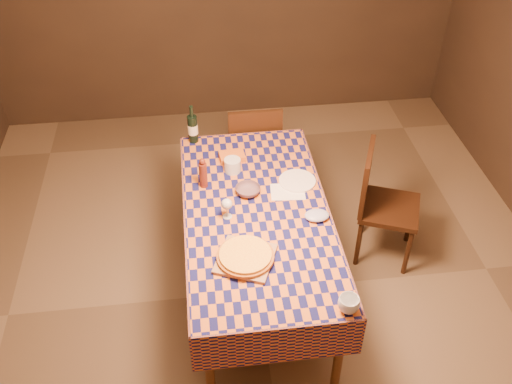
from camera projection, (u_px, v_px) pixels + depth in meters
room at (257, 138)px, 3.30m from camera, size 5.00×5.10×2.70m
dining_table at (257, 221)px, 3.72m from camera, size 0.94×1.84×0.77m
cutting_board at (245, 259)px, 3.34m from camera, size 0.41×0.41×0.02m
pizza at (245, 256)px, 3.32m from camera, size 0.45×0.45×0.03m
pepper_mill at (203, 174)px, 3.81m from camera, size 0.07×0.07×0.23m
bowl at (248, 190)px, 3.80m from camera, size 0.21×0.21×0.05m
wine_glass at (227, 205)px, 3.57m from camera, size 0.07×0.07×0.14m
wine_bottle at (193, 128)px, 4.22m from camera, size 0.10×0.10×0.30m
deli_tub at (232, 165)px, 3.97m from camera, size 0.14×0.14×0.10m
takeout_container at (232, 157)px, 4.10m from camera, size 0.19×0.14×0.04m
white_plate at (297, 181)px, 3.90m from camera, size 0.33×0.33×0.01m
tumbler at (349, 304)px, 3.03m from camera, size 0.14×0.14×0.09m
flour_patch at (288, 192)px, 3.82m from camera, size 0.24×0.19×0.00m
flour_bag at (317, 215)px, 3.61m from camera, size 0.18×0.16×0.05m
chair_far at (254, 147)px, 4.66m from camera, size 0.42×0.43×0.93m
chair_right at (379, 199)px, 4.15m from camera, size 0.55×0.55×0.93m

